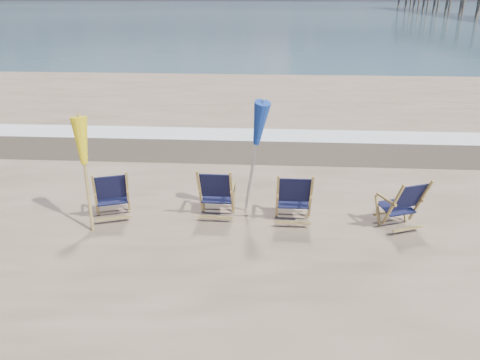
{
  "coord_description": "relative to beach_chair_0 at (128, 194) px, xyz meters",
  "views": [
    {
      "loc": [
        0.55,
        -5.9,
        4.16
      ],
      "look_at": [
        0.0,
        2.2,
        0.9
      ],
      "focal_mm": 35.0,
      "sensor_mm": 36.0,
      "label": 1
    }
  ],
  "objects": [
    {
      "name": "beach_chair_1",
      "position": [
        2.02,
        0.07,
        0.01
      ],
      "size": [
        0.73,
        0.81,
        1.11
      ],
      "primitive_type": null,
      "rotation": [
        0.0,
        0.0,
        3.12
      ],
      "color": "black",
      "rests_on": "ground"
    },
    {
      "name": "umbrella_blue",
      "position": [
        2.41,
        0.29,
        1.34
      ],
      "size": [
        0.3,
        0.3,
        2.42
      ],
      "color": "#A5A5AD",
      "rests_on": "ground"
    },
    {
      "name": "wet_sand_strip",
      "position": [
        2.19,
        4.56,
        -0.54
      ],
      "size": [
        200.0,
        2.6,
        0.0
      ],
      "primitive_type": "cube",
      "color": "#42362A",
      "rests_on": "ground"
    },
    {
      "name": "surf_foam",
      "position": [
        2.19,
        6.06,
        -0.54
      ],
      "size": [
        200.0,
        1.4,
        0.01
      ],
      "primitive_type": "cube",
      "color": "silver",
      "rests_on": "ground"
    },
    {
      "name": "ocean",
      "position": [
        2.19,
        125.76,
        -0.54
      ],
      "size": [
        400.0,
        400.0,
        0.0
      ],
      "primitive_type": "plane",
      "color": "#3E5B68",
      "rests_on": "ground"
    },
    {
      "name": "beach_chair_0",
      "position": [
        0.0,
        0.0,
        0.0
      ],
      "size": [
        0.91,
        0.96,
        1.08
      ],
      "primitive_type": null,
      "rotation": [
        0.0,
        0.0,
        3.48
      ],
      "color": "black",
      "rests_on": "ground"
    },
    {
      "name": "umbrella_yellow",
      "position": [
        -0.6,
        -0.44,
        1.06
      ],
      "size": [
        0.3,
        0.3,
        2.12
      ],
      "color": "#A6894A",
      "rests_on": "ground"
    },
    {
      "name": "beach_chair_3",
      "position": [
        5.54,
        -0.05,
        -0.0
      ],
      "size": [
        0.93,
        0.97,
        1.07
      ],
      "primitive_type": null,
      "rotation": [
        0.0,
        0.0,
        3.53
      ],
      "color": "black",
      "rests_on": "ground"
    },
    {
      "name": "beach_chair_2",
      "position": [
        3.52,
        -0.06,
        0.02
      ],
      "size": [
        0.71,
        0.8,
        1.11
      ],
      "primitive_type": null,
      "rotation": [
        0.0,
        0.0,
        3.14
      ],
      "color": "black",
      "rests_on": "ground"
    }
  ]
}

